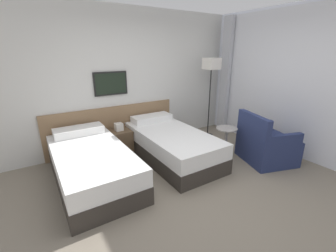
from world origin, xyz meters
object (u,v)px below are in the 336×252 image
armchair (266,146)px  floor_lamp (211,69)px  nightstand (120,141)px  side_table (226,137)px  bed_near_door (92,164)px  bed_near_window (171,144)px

armchair → floor_lamp: bearing=17.8°
armchair → nightstand: bearing=68.1°
floor_lamp → side_table: 1.62m
bed_near_door → side_table: (2.29, -0.52, 0.13)m
bed_near_door → bed_near_window: size_ratio=1.00×
bed_near_door → armchair: 2.97m
bed_near_window → nightstand: (-0.72, 0.73, -0.03)m
bed_near_door → floor_lamp: floor_lamp is taller
bed_near_window → side_table: (0.86, -0.52, 0.13)m
floor_lamp → armchair: (0.00, -1.52, -1.24)m
armchair → side_table: bearing=64.3°
side_table → nightstand: bearing=141.6°
floor_lamp → armchair: 1.96m
floor_lamp → bed_near_door: bearing=-169.5°
side_table → armchair: (0.51, -0.48, -0.10)m
bed_near_window → armchair: 1.69m
side_table → armchair: 0.71m
bed_near_door → side_table: 2.36m
floor_lamp → armchair: bearing=-90.0°
nightstand → bed_near_door: bearing=-134.6°
bed_near_door → side_table: bed_near_door is taller
bed_near_door → floor_lamp: 3.12m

